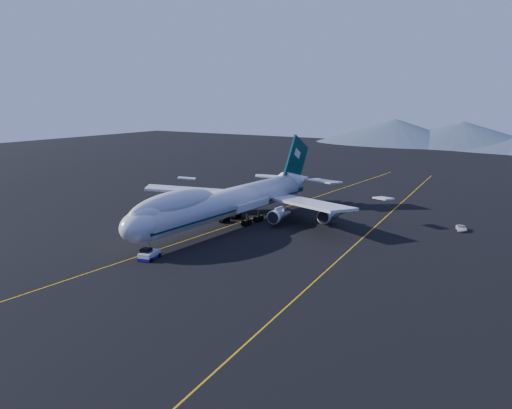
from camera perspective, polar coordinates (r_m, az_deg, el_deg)
The scene contains 6 objects.
ground at distance 132.40m, azimuth -2.81°, elevation -2.19°, with size 500.00×500.00×0.00m, color black.
taxiway_line_main at distance 132.40m, azimuth -2.81°, elevation -2.19°, with size 0.25×220.00×0.01m, color #D4980C.
taxiway_line_side at distance 127.00m, azimuth 10.99°, elevation -2.96°, with size 0.25×200.00×0.01m, color #D4980C.
boeing_747 at distance 131.22m, azimuth -2.82°, elevation 0.28°, with size 59.62×72.43×19.37m.
pushback_tug at distance 108.32m, azimuth -10.62°, elevation -5.02°, with size 3.80×5.45×2.16m.
service_van at distance 135.99m, azimuth 19.85°, elevation -2.23°, with size 2.01×4.36×1.21m, color silver.
Camera 1 is at (74.96, -104.84, 30.34)m, focal length 40.00 mm.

